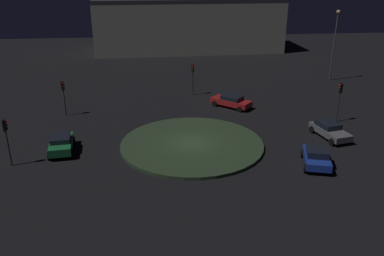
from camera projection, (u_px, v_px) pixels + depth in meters
name	position (u px, v px, depth m)	size (l,w,h in m)	color
ground_plane	(192.00, 145.00, 35.54)	(118.25, 118.25, 0.00)	black
roundabout_island	(192.00, 144.00, 35.49)	(12.64, 12.64, 0.28)	#2D4228
car_green	(61.00, 143.00, 34.05)	(2.37, 4.02, 1.45)	#1E7238
car_red	(231.00, 101.00, 44.86)	(4.52, 4.34, 1.37)	red
car_blue	(317.00, 157.00, 31.70)	(2.93, 4.17, 1.48)	#1E38A5
car_grey	(330.00, 130.00, 36.95)	(2.72, 4.55, 1.41)	slate
traffic_light_south	(193.00, 73.00, 48.34)	(0.32, 0.37, 3.85)	#2D2D2D
traffic_light_southeast	(63.00, 91.00, 41.64)	(0.39, 0.37, 3.73)	#2D2D2D
traffic_light_east	(6.00, 133.00, 30.92)	(0.38, 0.33, 3.91)	#2D2D2D
traffic_light_west	(340.00, 95.00, 39.82)	(0.39, 0.35, 4.04)	#2D2D2D
streetlamp_southwest	(335.00, 37.00, 53.42)	(0.50, 0.50, 9.44)	#4C4C51
store_building	(188.00, 24.00, 73.81)	(33.85, 12.21, 9.46)	#ADA893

